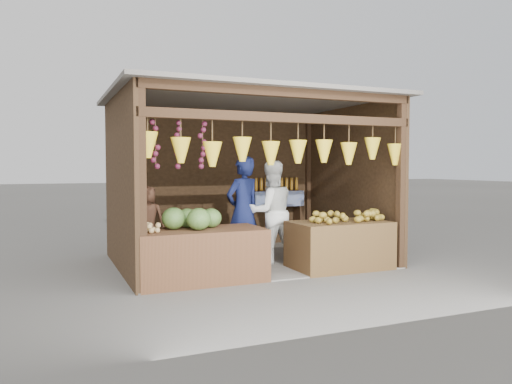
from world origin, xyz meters
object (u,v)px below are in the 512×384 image
Objects in this scene: counter_right at (339,245)px; woman_standing at (271,212)px; counter_left at (200,255)px; man_standing at (243,211)px; vendor_seated at (148,219)px.

counter_right is 1.21m from woman_standing.
counter_right is (2.19, -0.01, 0.00)m from counter_left.
man_standing is 1.04× the size of woman_standing.
man_standing is at bearing -2.95° from woman_standing.
man_standing is 1.45m from vendor_seated.
vendor_seated is at bearing 158.02° from counter_right.
counter_left is at bearing 29.70° from woman_standing.
counter_left is at bearing 22.46° from man_standing.
counter_left is 1.68m from woman_standing.
counter_left is 1.35m from man_standing.
counter_right is at bearing -0.13° from counter_left.
man_standing is at bearing 40.68° from counter_left.
vendor_seated reaches higher than counter_right.
vendor_seated is (-0.48, 1.07, 0.41)m from counter_left.
woman_standing reaches higher than counter_left.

